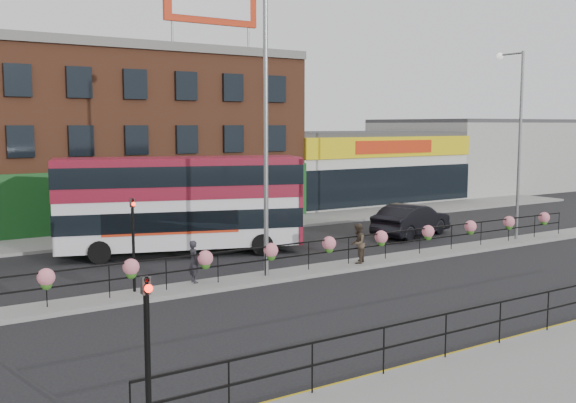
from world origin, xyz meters
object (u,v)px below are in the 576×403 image
car (412,220)px  double_decker_bus (181,195)px  pedestrian_a (194,262)px  lamp_column_west (262,99)px  lamp_column_east (516,129)px  pedestrian_b (358,243)px

car → double_decker_bus: bearing=64.8°
pedestrian_a → lamp_column_west: lamp_column_west is taller
lamp_column_west → lamp_column_east: (14.67, 0.01, -1.12)m
pedestrian_b → car: bearing=174.9°
car → lamp_column_west: size_ratio=0.49×
lamp_column_west → lamp_column_east: size_ratio=1.20×
lamp_column_east → pedestrian_b: bearing=-177.4°
pedestrian_a → double_decker_bus: bearing=-15.1°
double_decker_bus → pedestrian_a: double_decker_bus is taller
car → lamp_column_east: (3.14, -3.93, 4.78)m
car → lamp_column_east: size_ratio=0.59×
double_decker_bus → pedestrian_a: (-2.17, -5.89, -1.77)m
pedestrian_b → lamp_column_west: bearing=-42.5°
double_decker_bus → lamp_column_east: size_ratio=1.20×
double_decker_bus → lamp_column_west: (0.64, -6.01, 4.07)m
pedestrian_a → pedestrian_b: pedestrian_b is taller
pedestrian_a → lamp_column_east: lamp_column_east is taller
lamp_column_east → lamp_column_west: bearing=-180.0°
pedestrian_a → car: bearing=-70.0°
double_decker_bus → pedestrian_a: size_ratio=7.22×
pedestrian_a → lamp_column_east: bearing=-85.2°
pedestrian_b → lamp_column_west: (-4.31, 0.46, 5.79)m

